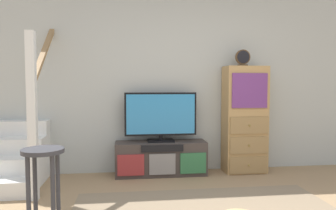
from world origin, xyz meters
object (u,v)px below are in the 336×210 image
Objects in this scene: side_cabinet at (245,120)px; desk_clock at (243,58)px; bar_stool_near at (43,171)px; television at (161,116)px; media_console at (161,158)px.

side_cabinet is 0.86m from desk_clock.
desk_clock reaches higher than bar_stool_near.
television is 2.03m from bar_stool_near.
television is at bearing 178.56° from desk_clock.
media_console is 2.01m from bar_stool_near.
desk_clock is 0.32× the size of bar_stool_near.
bar_stool_near is at bearing -144.88° from side_cabinet.
side_cabinet reaches higher than media_console.
bar_stool_near is (-1.14, -1.65, -0.28)m from television.
desk_clock reaches higher than media_console.
media_console is at bearing 55.04° from bar_stool_near.
side_cabinet is (1.19, 0.01, 0.52)m from media_console.
media_console is 1.30m from side_cabinet.
television reaches higher than media_console.
side_cabinet is (1.19, -0.01, -0.07)m from television.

